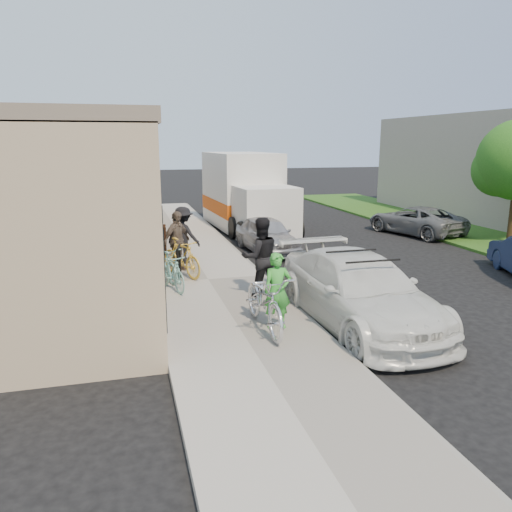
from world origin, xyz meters
TOP-DOWN VIEW (x-y plane):
  - ground at (0.00, 0.00)m, footprint 120.00×120.00m
  - sidewalk at (-2.00, 3.00)m, footprint 3.00×34.00m
  - curb at (-0.45, 3.00)m, footprint 0.12×34.00m
  - storefront at (-5.24, 7.99)m, footprint 3.60×20.00m
  - bike_rack at (-2.75, 3.03)m, footprint 0.18×0.64m
  - sandwich_board at (-3.09, 6.22)m, footprint 0.62×0.63m
  - sedan_white at (0.51, -0.71)m, footprint 2.26×5.06m
  - sedan_silver at (0.62, 6.48)m, footprint 1.66×3.63m
  - moving_truck at (1.02, 11.13)m, footprint 2.84×6.73m
  - far_car_gray at (7.44, 8.17)m, footprint 2.93×4.51m
  - tandem_bike at (-1.54, -0.86)m, footprint 0.80×2.19m
  - woman_rider at (-1.28, -0.83)m, footprint 0.57×0.39m
  - man_standing at (-1.04, 1.26)m, footprint 0.94×0.75m
  - cruiser_bike_a at (-3.02, 2.27)m, footprint 0.86×1.59m
  - cruiser_bike_b at (-3.10, 3.27)m, footprint 1.01×1.79m
  - cruiser_bike_c at (-2.63, 3.49)m, footprint 1.22×1.74m
  - bystander_a at (-2.39, 5.04)m, footprint 1.24×1.19m
  - bystander_b at (-2.67, 4.13)m, footprint 1.01×0.96m

SIDE VIEW (x-z plane):
  - ground at x=0.00m, z-range 0.00..0.00m
  - curb at x=-0.45m, z-range 0.00..0.13m
  - sidewalk at x=-2.00m, z-range 0.00..0.15m
  - far_car_gray at x=7.44m, z-range 0.00..1.15m
  - cruiser_bike_b at x=-3.10m, z-range 0.15..1.04m
  - sedan_silver at x=0.62m, z-range 0.00..1.21m
  - cruiser_bike_a at x=-3.02m, z-range 0.15..1.07m
  - sandwich_board at x=-3.09m, z-range 0.16..1.12m
  - cruiser_bike_c at x=-2.63m, z-range 0.15..1.18m
  - bike_rack at x=-2.75m, z-range 0.24..1.15m
  - tandem_bike at x=-1.54m, z-range 0.15..1.29m
  - sedan_white at x=0.51m, z-range -0.02..1.46m
  - woman_rider at x=-1.28m, z-range 0.15..1.64m
  - bystander_b at x=-2.67m, z-range 0.15..1.84m
  - bystander_a at x=-2.39m, z-range 0.15..1.84m
  - man_standing at x=-1.04m, z-range 0.15..2.02m
  - moving_truck at x=1.02m, z-range -0.18..3.06m
  - storefront at x=-5.24m, z-range 0.01..4.24m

